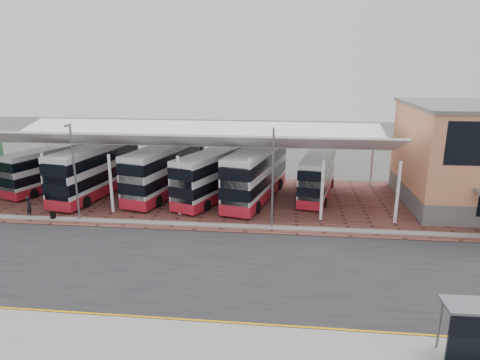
{
  "coord_description": "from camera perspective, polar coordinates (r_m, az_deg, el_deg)",
  "views": [
    {
      "loc": [
        2.93,
        -25.51,
        12.85
      ],
      "look_at": [
        -0.71,
        7.91,
        3.45
      ],
      "focal_mm": 32.0,
      "sensor_mm": 36.0,
      "label": 1
    }
  ],
  "objects": [
    {
      "name": "ground",
      "position": [
        28.71,
        -0.3,
        -10.97
      ],
      "size": [
        140.0,
        140.0,
        0.0
      ],
      "primitive_type": "plane",
      "color": "#474944"
    },
    {
      "name": "road",
      "position": [
        27.82,
        -0.54,
        -11.87
      ],
      "size": [
        120.0,
        14.0,
        0.02
      ],
      "primitive_type": "cube",
      "color": "black",
      "rests_on": "ground"
    },
    {
      "name": "forecourt",
      "position": [
        40.6,
        4.59,
        -2.84
      ],
      "size": [
        72.0,
        16.0,
        0.06
      ],
      "primitive_type": "cube",
      "color": "brown",
      "rests_on": "ground"
    },
    {
      "name": "sidewalk",
      "position": [
        21.08,
        -3.29,
        -21.73
      ],
      "size": [
        120.0,
        4.0,
        0.14
      ],
      "primitive_type": "cube",
      "color": "gray",
      "rests_on": "ground"
    },
    {
      "name": "north_kerb",
      "position": [
        34.31,
        0.88,
        -6.25
      ],
      "size": [
        120.0,
        0.8,
        0.14
      ],
      "primitive_type": "cube",
      "color": "gray",
      "rests_on": "ground"
    },
    {
      "name": "yellow_line_near",
      "position": [
        22.71,
        -2.42,
        -18.79
      ],
      "size": [
        120.0,
        0.12,
        0.01
      ],
      "primitive_type": "cube",
      "color": "#F0A000",
      "rests_on": "road"
    },
    {
      "name": "yellow_line_far",
      "position": [
        22.95,
        -2.3,
        -18.37
      ],
      "size": [
        120.0,
        0.12,
        0.01
      ],
      "primitive_type": "cube",
      "color": "#F0A000",
      "rests_on": "road"
    },
    {
      "name": "canopy",
      "position": [
        41.05,
        -6.47,
        5.63
      ],
      "size": [
        37.0,
        11.63,
        7.07
      ],
      "color": "white",
      "rests_on": "ground"
    },
    {
      "name": "lamp_west",
      "position": [
        36.99,
        -21.22,
        1.27
      ],
      "size": [
        0.16,
        0.9,
        8.07
      ],
      "color": "#5A5B61",
      "rests_on": "ground"
    },
    {
      "name": "lamp_east",
      "position": [
        32.91,
        4.39,
        0.62
      ],
      "size": [
        0.16,
        0.9,
        8.07
      ],
      "color": "#5A5B61",
      "rests_on": "ground"
    },
    {
      "name": "bus_0",
      "position": [
        48.17,
        -23.93,
        1.44
      ],
      "size": [
        5.63,
        10.49,
        4.24
      ],
      "rotation": [
        0.0,
        0.0,
        -0.34
      ],
      "color": "silver",
      "rests_on": "forecourt"
    },
    {
      "name": "bus_1",
      "position": [
        44.15,
        -18.65,
        1.22
      ],
      "size": [
        4.77,
        12.2,
        4.91
      ],
      "rotation": [
        0.0,
        0.0,
        -0.17
      ],
      "color": "silver",
      "rests_on": "forecourt"
    },
    {
      "name": "bus_2",
      "position": [
        42.6,
        -9.97,
        1.29
      ],
      "size": [
        5.4,
        12.14,
        4.88
      ],
      "rotation": [
        0.0,
        0.0,
        -0.23
      ],
      "color": "silver",
      "rests_on": "forecourt"
    },
    {
      "name": "bus_3",
      "position": [
        40.76,
        -3.33,
        0.67
      ],
      "size": [
        6.59,
        11.36,
        4.62
      ],
      "rotation": [
        0.0,
        0.0,
        -0.38
      ],
      "color": "silver",
      "rests_on": "forecourt"
    },
    {
      "name": "bus_4",
      "position": [
        40.44,
        2.17,
        0.82
      ],
      "size": [
        5.51,
        12.37,
        4.97
      ],
      "rotation": [
        0.0,
        0.0,
        -0.24
      ],
      "color": "silver",
      "rests_on": "forecourt"
    },
    {
      "name": "bus_5",
      "position": [
        42.12,
        10.31,
        0.62
      ],
      "size": [
        4.23,
        10.39,
        4.17
      ],
      "rotation": [
        0.0,
        0.0,
        -0.19
      ],
      "color": "silver",
      "rests_on": "forecourt"
    },
    {
      "name": "pedestrian",
      "position": [
        40.52,
        -26.3,
        -3.17
      ],
      "size": [
        0.51,
        0.69,
        1.73
      ],
      "primitive_type": "imported",
      "rotation": [
        0.0,
        0.0,
        1.73
      ],
      "color": "black",
      "rests_on": "forecourt"
    },
    {
      "name": "suitcase",
      "position": [
        39.05,
        -23.67,
        -4.38
      ],
      "size": [
        0.37,
        0.27,
        0.64
      ],
      "primitive_type": "cube",
      "color": "black",
      "rests_on": "forecourt"
    }
  ]
}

